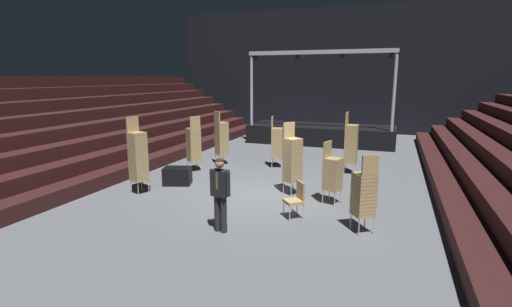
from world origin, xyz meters
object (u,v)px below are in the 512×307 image
Objects in this scene: chair_stack_mid_centre at (364,193)px; chair_stack_rear_centre at (351,143)px; chair_stack_mid_left at (332,173)px; stage_riser at (321,133)px; chair_stack_front_left at (277,142)px; equipment_road_case at (177,176)px; chair_stack_rear_left at (138,156)px; chair_stack_rear_right at (292,159)px; loose_chair_near_man at (296,198)px; chair_stack_front_right at (194,144)px; man_with_tie at (220,190)px; chair_stack_mid_right at (222,138)px.

chair_stack_rear_centre is (-0.90, 5.57, 0.21)m from chair_stack_mid_centre.
stage_riser is at bearing -148.50° from chair_stack_mid_left.
chair_stack_rear_centre reaches higher than chair_stack_front_left.
chair_stack_rear_centre is at bearing 63.91° from chair_stack_mid_centre.
equipment_road_case is (-3.04, -9.90, -0.28)m from stage_riser.
chair_stack_rear_left is at bearing -45.62° from chair_stack_front_left.
chair_stack_rear_right reaches higher than chair_stack_front_left.
chair_stack_front_left reaches higher than chair_stack_mid_centre.
equipment_road_case is at bearing 30.77° from loose_chair_near_man.
chair_stack_mid_left is 0.81× the size of chair_stack_rear_right.
chair_stack_mid_left is at bearing -2.14° from equipment_road_case.
chair_stack_front_right is 5.95m from chair_stack_rear_centre.
stage_riser is 3.65× the size of chair_stack_front_right.
chair_stack_mid_right is (-2.97, 6.44, 0.10)m from man_with_tie.
chair_stack_front_right is at bearing 101.91° from equipment_road_case.
chair_stack_front_left is at bearing 88.89° from chair_stack_mid_centre.
stage_riser is 4.39× the size of man_with_tie.
chair_stack_mid_centre is at bearing 20.47° from chair_stack_front_left.
equipment_road_case is (-6.21, 2.02, -0.65)m from chair_stack_mid_centre.
loose_chair_near_man is at bearing -13.07° from chair_stack_mid_right.
chair_stack_mid_left is 1.40m from chair_stack_rear_right.
chair_stack_rear_right reaches higher than chair_stack_mid_centre.
stage_riser is at bearing -178.33° from chair_stack_rear_left.
chair_stack_rear_centre is (5.71, 1.68, 0.08)m from chair_stack_front_right.
stage_riser reaches higher than chair_stack_mid_left.
chair_stack_rear_centre reaches higher than chair_stack_mid_left.
man_with_tie is 3.64m from chair_stack_mid_left.
chair_stack_mid_left is at bearing -77.87° from stage_riser.
chair_stack_rear_left is (-5.80, -1.06, 0.29)m from chair_stack_mid_left.
loose_chair_near_man is at bearing -121.83° from man_with_tie.
chair_stack_rear_centre is at bearing -96.22° from man_with_tie.
chair_stack_front_left is at bearing 42.05° from chair_stack_mid_right.
chair_stack_mid_right reaches higher than chair_stack_mid_centre.
chair_stack_rear_left is 2.53× the size of loose_chair_near_man.
chair_stack_front_left is 2.28× the size of equipment_road_case.
chair_stack_front_right is 4.59m from chair_stack_rear_right.
chair_stack_front_left is 0.86× the size of chair_stack_rear_left.
chair_stack_mid_centre is at bearing -17.97° from equipment_road_case.
stage_riser is 10.36m from equipment_road_case.
stage_riser reaches higher than equipment_road_case.
chair_stack_rear_right is 4.01m from equipment_road_case.
chair_stack_rear_centre is (5.90, 4.81, -0.04)m from chair_stack_rear_left.
man_with_tie is 0.99× the size of chair_stack_mid_left.
loose_chair_near_man is (2.11, -5.22, -0.49)m from chair_stack_front_left.
chair_stack_mid_right reaches higher than man_with_tie.
man_with_tie is 3.33m from chair_stack_mid_centre.
chair_stack_front_left is 1.09× the size of chair_stack_mid_centre.
chair_stack_rear_centre is 6.45m from equipment_road_case.
stage_riser is at bearing -138.19° from chair_stack_rear_right.
chair_stack_front_right is 0.89× the size of chair_stack_rear_left.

